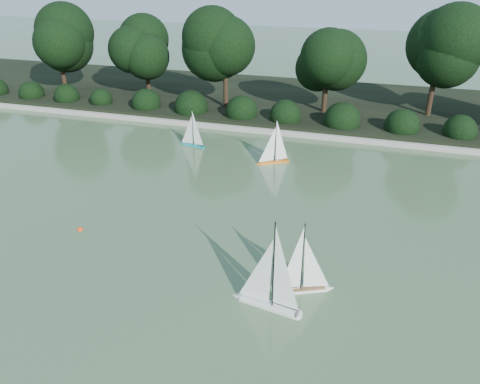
% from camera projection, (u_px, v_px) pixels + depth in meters
% --- Properties ---
extents(ground, '(80.00, 80.00, 0.00)m').
position_uv_depth(ground, '(197.00, 276.00, 9.54)').
color(ground, '#375131').
rests_on(ground, ground).
extents(pond_coping, '(40.00, 0.35, 0.18)m').
position_uv_depth(pond_coping, '(287.00, 133.00, 17.21)').
color(pond_coping, gray).
rests_on(pond_coping, ground).
extents(far_bank, '(40.00, 8.00, 0.30)m').
position_uv_depth(far_bank, '(306.00, 103.00, 20.61)').
color(far_bank, black).
rests_on(far_bank, ground).
extents(tree_line, '(26.31, 3.93, 4.39)m').
position_uv_depth(tree_line, '(335.00, 52.00, 17.84)').
color(tree_line, black).
rests_on(tree_line, ground).
extents(shrub_hedge, '(29.10, 1.10, 1.10)m').
position_uv_depth(shrub_hedge, '(292.00, 116.00, 17.82)').
color(shrub_hedge, black).
rests_on(shrub_hedge, ground).
extents(sailboat_white_a, '(1.43, 0.46, 1.95)m').
position_uv_depth(sailboat_white_a, '(264.00, 292.00, 8.60)').
color(sailboat_white_a, silver).
rests_on(sailboat_white_a, ground).
extents(sailboat_white_b, '(1.14, 0.66, 1.63)m').
position_uv_depth(sailboat_white_b, '(308.00, 280.00, 9.01)').
color(sailboat_white_b, white).
rests_on(sailboat_white_b, ground).
extents(sailboat_orange, '(1.05, 0.71, 1.55)m').
position_uv_depth(sailboat_orange, '(271.00, 156.00, 14.76)').
color(sailboat_orange, orange).
rests_on(sailboat_orange, ground).
extents(sailboat_teal, '(1.05, 0.36, 1.44)m').
position_uv_depth(sailboat_teal, '(191.00, 139.00, 16.16)').
color(sailboat_teal, teal).
rests_on(sailboat_teal, ground).
extents(race_buoy, '(0.14, 0.14, 0.14)m').
position_uv_depth(race_buoy, '(80.00, 230.00, 11.18)').
color(race_buoy, '#FF3A0D').
rests_on(race_buoy, ground).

